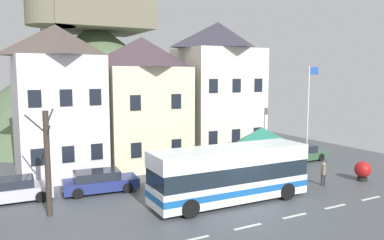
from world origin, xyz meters
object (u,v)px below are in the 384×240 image
at_px(bus_shelter, 262,136).
at_px(parked_car_02, 100,181).
at_px(flagpole, 309,112).
at_px(bare_tree_01, 47,161).
at_px(transit_bus, 230,175).
at_px(parked_car_00, 261,160).
at_px(pedestrian_01, 323,172).
at_px(townhouse_02, 218,91).
at_px(townhouse_00, 58,101).
at_px(parked_car_01, 301,154).
at_px(harbour_buoy, 363,170).
at_px(parked_car_03, 14,190).
at_px(townhouse_01, 143,102).
at_px(public_bench, 240,164).
at_px(hilltop_castle, 97,74).
at_px(pedestrian_00, 286,166).

xyz_separation_m(bus_shelter, parked_car_02, (-11.06, 2.04, -2.31)).
xyz_separation_m(flagpole, bare_tree_01, (-18.39, -0.26, -1.66)).
height_order(transit_bus, parked_car_00, transit_bus).
bearing_deg(pedestrian_01, townhouse_02, 96.54).
distance_m(townhouse_00, flagpole, 18.33).
xyz_separation_m(parked_car_01, bare_tree_01, (-20.72, -3.20, 2.22)).
relative_size(flagpole, harbour_buoy, 5.78).
bearing_deg(bare_tree_01, parked_car_03, 112.86).
relative_size(townhouse_01, pedestrian_01, 6.58).
bearing_deg(pedestrian_01, parked_car_02, 157.07).
bearing_deg(public_bench, harbour_buoy, -49.39).
bearing_deg(transit_bus, parked_car_02, 139.41).
distance_m(townhouse_00, townhouse_02, 13.46).
height_order(parked_car_00, flagpole, flagpole).
relative_size(townhouse_00, bus_shelter, 3.01).
bearing_deg(flagpole, parked_car_00, 128.17).
bearing_deg(bus_shelter, parked_car_03, 170.48).
relative_size(parked_car_03, bare_tree_01, 0.76).
distance_m(townhouse_02, bare_tree_01, 17.81).
bearing_deg(bus_shelter, public_bench, 91.22).
xyz_separation_m(parked_car_01, harbour_buoy, (-0.69, -6.54, 0.10)).
distance_m(townhouse_01, flagpole, 12.73).
bearing_deg(transit_bus, parked_car_03, 152.20).
bearing_deg(bare_tree_01, bus_shelter, 2.98).
relative_size(hilltop_castle, flagpole, 4.64).
bearing_deg(public_bench, bus_shelter, -88.78).
bearing_deg(transit_bus, flagpole, 19.32).
distance_m(bus_shelter, harbour_buoy, 7.25).
height_order(parked_car_03, pedestrian_01, pedestrian_01).
height_order(townhouse_01, harbour_buoy, townhouse_01).
bearing_deg(flagpole, parked_car_01, 51.67).
xyz_separation_m(townhouse_02, parked_car_01, (5.23, -5.04, -5.24)).
xyz_separation_m(parked_car_00, bare_tree_01, (-16.22, -3.03, 2.24)).
bearing_deg(townhouse_02, parked_car_03, -164.09).
distance_m(pedestrian_01, flagpole, 5.07).
height_order(parked_car_03, bare_tree_01, bare_tree_01).
height_order(townhouse_02, transit_bus, townhouse_02).
distance_m(parked_car_01, parked_car_03, 22.16).
relative_size(bus_shelter, pedestrian_01, 2.32).
bearing_deg(parked_car_00, parked_car_02, -3.37).
distance_m(townhouse_00, harbour_buoy, 22.03).
bearing_deg(transit_bus, bare_tree_01, 165.65).
bearing_deg(harbour_buoy, parked_car_00, 120.89).
distance_m(townhouse_02, bus_shelter, 8.10).
bearing_deg(parked_car_00, townhouse_01, -37.56).
height_order(townhouse_00, pedestrian_00, townhouse_00).
bearing_deg(parked_car_01, bus_shelter, -162.47).
height_order(transit_bus, harbour_buoy, transit_bus).
relative_size(pedestrian_01, flagpole, 0.20).
bearing_deg(bare_tree_01, townhouse_02, 28.03).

